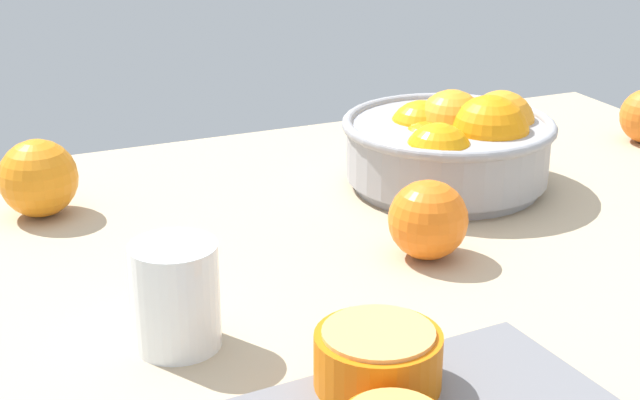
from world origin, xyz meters
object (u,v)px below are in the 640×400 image
(juice_glass, at_px, (176,302))
(loose_orange_4, at_px, (38,178))
(orange_half_1, at_px, (378,358))
(loose_orange_2, at_px, (428,220))
(fruit_bowl, at_px, (452,145))

(juice_glass, relative_size, loose_orange_4, 1.05)
(loose_orange_4, bearing_deg, orange_half_1, -71.11)
(loose_orange_2, distance_m, loose_orange_4, 0.40)
(juice_glass, height_order, orange_half_1, juice_glass)
(loose_orange_2, bearing_deg, juice_glass, -165.50)
(fruit_bowl, xyz_separation_m, juice_glass, (-0.38, -0.22, -0.01))
(orange_half_1, xyz_separation_m, loose_orange_4, (-0.16, 0.46, -0.00))
(juice_glass, distance_m, loose_orange_4, 0.32)
(fruit_bowl, height_order, loose_orange_4, fruit_bowl)
(orange_half_1, xyz_separation_m, loose_orange_2, (0.16, 0.21, -0.00))
(fruit_bowl, xyz_separation_m, loose_orange_2, (-0.12, -0.15, -0.01))
(juice_glass, relative_size, loose_orange_2, 1.13)
(juice_glass, distance_m, loose_orange_2, 0.27)
(orange_half_1, height_order, loose_orange_4, loose_orange_4)
(fruit_bowl, height_order, juice_glass, fruit_bowl)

